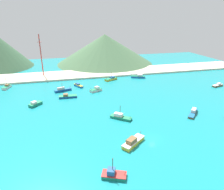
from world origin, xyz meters
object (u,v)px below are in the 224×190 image
Objects in this scene: fishing_boat_4 at (133,142)px; fishing_boat_12 at (35,104)px; radio_tower at (41,56)px; fishing_boat_0 at (7,87)px; fishing_boat_8 at (68,96)px; fishing_boat_10 at (111,79)px; fishing_boat_14 at (78,85)px; fishing_boat_9 at (193,113)px; fishing_boat_2 at (96,90)px; fishing_boat_13 at (138,77)px; fishing_boat_6 at (218,85)px; fishing_boat_11 at (113,174)px; fishing_boat_5 at (120,117)px; fishing_boat_7 at (63,90)px.

fishing_boat_4 is 57.25m from fishing_boat_12.
radio_tower is at bearing 109.53° from fishing_boat_4.
fishing_boat_0 is 0.77× the size of fishing_boat_4.
fishing_boat_8 is 0.99× the size of fishing_boat_10.
fishing_boat_12 is at bearing -134.49° from fishing_boat_14.
fishing_boat_8 is at bearing 147.15° from fishing_boat_9.
fishing_boat_2 is at bearing -50.18° from fishing_boat_14.
fishing_boat_12 is at bearing -153.83° from fishing_boat_13.
fishing_boat_6 is 0.83× the size of fishing_boat_13.
fishing_boat_8 is at bearing 111.38° from fishing_boat_4.
fishing_boat_2 reaches higher than fishing_boat_8.
fishing_boat_12 is at bearing 129.61° from fishing_boat_4.
fishing_boat_12 is at bearing -156.45° from fishing_boat_8.
fishing_boat_11 is at bearing -103.78° from fishing_boat_10.
fishing_boat_12 reaches higher than fishing_boat_6.
fishing_boat_6 is at bearing 38.07° from fishing_boat_9.
fishing_boat_4 reaches higher than fishing_boat_9.
fishing_boat_5 is (1.21, 19.78, -0.12)m from fishing_boat_4.
fishing_boat_6 is at bearing -8.91° from fishing_boat_7.
fishing_boat_11 reaches higher than fishing_boat_5.
radio_tower reaches higher than fishing_boat_2.
fishing_boat_14 is (7.77, 17.47, 0.07)m from fishing_boat_8.
fishing_boat_8 is 1.31× the size of fishing_boat_11.
fishing_boat_10 is 1.30× the size of fishing_boat_14.
radio_tower is at bearing 47.62° from fishing_boat_0.
fishing_boat_2 is 0.86× the size of fishing_boat_5.
fishing_boat_4 is 88.67m from fishing_boat_6.
fishing_boat_13 is (20.86, 0.24, 0.06)m from fishing_boat_10.
fishing_boat_0 is at bearing 116.85° from fishing_boat_11.
fishing_boat_10 is at bearing 76.22° from fishing_boat_11.
fishing_boat_0 reaches higher than fishing_boat_9.
fishing_boat_14 is (-13.51, 48.96, -0.08)m from fishing_boat_5.
fishing_boat_12 is at bearing -145.04° from fishing_boat_10.
fishing_boat_2 is at bearing 19.70° from fishing_boat_8.
fishing_boat_0 reaches higher than fishing_boat_2.
fishing_boat_4 is (56.32, -76.67, 0.10)m from fishing_boat_0.
radio_tower is (-47.01, 21.87, 14.83)m from fishing_boat_10.
fishing_boat_11 is at bearing -109.74° from fishing_boat_5.
fishing_boat_5 is 0.93× the size of fishing_boat_8.
fishing_boat_2 reaches higher than fishing_boat_6.
fishing_boat_6 is 0.28× the size of radio_tower.
fishing_boat_7 is at bearing 102.13° from fishing_boat_8.
fishing_boat_11 is at bearing -115.30° from fishing_boat_13.
fishing_boat_10 reaches higher than fishing_boat_9.
radio_tower is at bearing 126.72° from fishing_boat_14.
fishing_boat_7 is (33.88, -14.38, 0.08)m from fishing_boat_0.
fishing_boat_9 is at bearing -21.69° from fishing_boat_12.
radio_tower is at bearing 127.57° from fishing_boat_2.
fishing_boat_9 is (91.48, -61.06, -0.11)m from fishing_boat_0.
fishing_boat_10 is at bearing 0.94° from fishing_boat_0.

